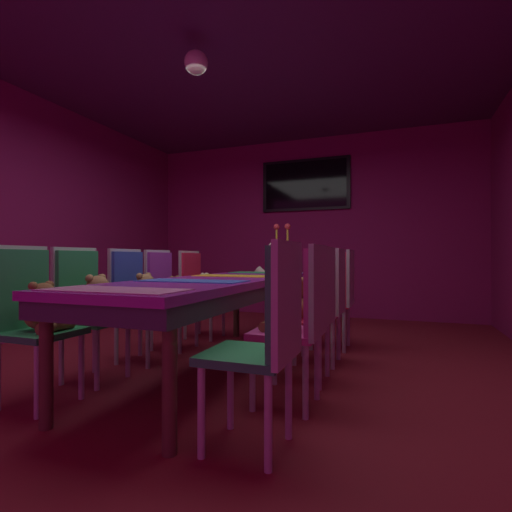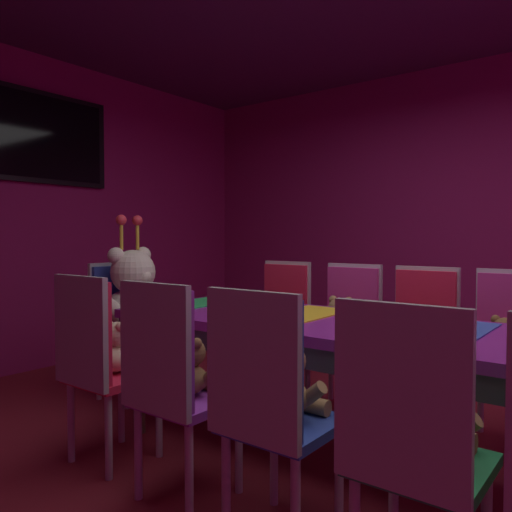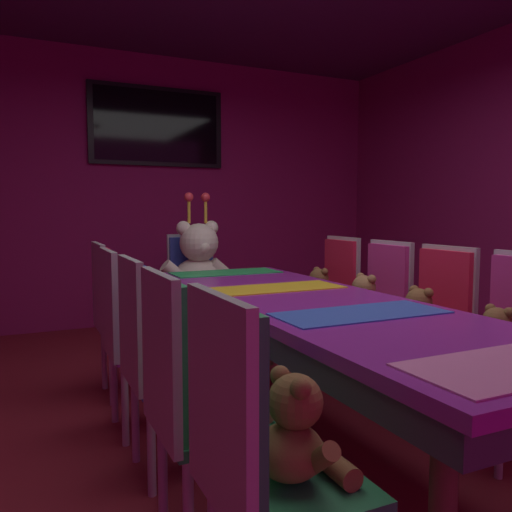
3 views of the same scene
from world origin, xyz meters
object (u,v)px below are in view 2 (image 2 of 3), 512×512
Objects in this scene: teddy_right_3 at (339,323)px; teddy_right_4 at (271,316)px; chair_left_1 at (409,428)px; teddy_left_2 at (287,384)px; chair_right_1 at (510,338)px; teddy_right_1 at (505,345)px; chair_right_4 at (282,312)px; throne_chair at (120,315)px; teddy_left_4 at (118,350)px; chair_left_2 at (265,393)px; chair_right_3 at (349,320)px; king_teddy_bear at (134,298)px; wall_tv at (35,136)px; chair_left_4 at (94,351)px; chair_left_3 at (168,371)px; teddy_right_2 at (414,333)px; teddy_left_3 at (192,370)px; chair_right_2 at (422,329)px; banquet_table at (363,340)px; teddy_left_1 at (425,414)px.

teddy_right_4 is (0.02, 0.58, -0.01)m from teddy_right_3.
teddy_left_2 is (0.16, 0.55, -0.00)m from chair_left_1.
chair_right_1 is 3.34× the size of teddy_right_1.
throne_chair is (-0.85, 0.87, 0.00)m from chair_right_4.
chair_left_2 is at bearing -98.39° from teddy_left_4.
king_teddy_bear is at bearing -56.94° from chair_right_3.
teddy_right_3 is at bearing 74.48° from chair_right_4.
chair_left_1 is at bearing -91.28° from chair_left_2.
chair_left_1 reaches higher than teddy_right_3.
chair_right_1 is at bearing 20.21° from king_teddy_bear.
chair_left_4 is at bearing -112.01° from wall_tv.
teddy_right_1 is (1.55, -1.02, -0.02)m from chair_left_3.
teddy_right_2 is at bearing -18.77° from chair_left_3.
king_teddy_bear reaches higher than teddy_left_3.
chair_left_3 is 1.75m from chair_right_2.
teddy_right_4 is at bearing -0.06° from teddy_left_4.
chair_left_4 is at bearing -46.40° from teddy_right_1.
teddy_left_3 is 0.58m from teddy_left_4.
banquet_table is 0.89m from teddy_left_1.
chair_left_1 reaches higher than teddy_right_1.
chair_left_4 is (-0.13, 1.09, 0.00)m from teddy_left_2.
chair_right_3 is (1.68, 1.06, 0.00)m from chair_left_1.
teddy_left_1 is at bearing 1.56° from chair_right_1.
chair_right_1 is 1.03m from teddy_right_3.
wall_tv is at bearing -77.71° from teddy_right_2.
teddy_left_4 is (0.14, 0.00, -0.02)m from chair_left_4.
chair_right_3 is 1.00× the size of throne_chair.
chair_right_1 and chair_right_2 have the same top height.
chair_right_2 is at bearing 22.75° from throne_chair.
teddy_left_2 is 0.51m from teddy_left_3.
teddy_left_1 is 1.08× the size of teddy_right_2.
chair_right_4 and throne_chair have the same top height.
chair_left_2 is at bearing -88.54° from chair_left_3.
teddy_left_1 is 1.03× the size of teddy_right_3.
teddy_left_3 is 0.29× the size of chair_right_3.
teddy_left_1 is 1.64m from chair_left_4.
banquet_table is at bearing -0.90° from teddy_right_2.
chair_right_4 reaches higher than teddy_right_2.
chair_left_1 is 1.00× the size of throne_chair.
wall_tv is at bearing 71.94° from chair_left_3.
teddy_right_2 is at bearing -20.55° from teddy_left_3.
teddy_right_1 is at bearing 0.00° from chair_right_1.
chair_right_3 is 0.71× the size of wall_tv.
chair_left_3 is 1.61m from teddy_right_2.
teddy_right_1 is at bearing 15.90° from throne_chair.
teddy_left_2 is at bearing -90.74° from teddy_left_4.
teddy_left_2 is 0.24× the size of wall_tv.
teddy_left_1 is 2.45m from king_teddy_bear.
teddy_left_1 is 1.06m from teddy_left_3.
teddy_left_2 is at bearing -179.93° from banquet_table.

